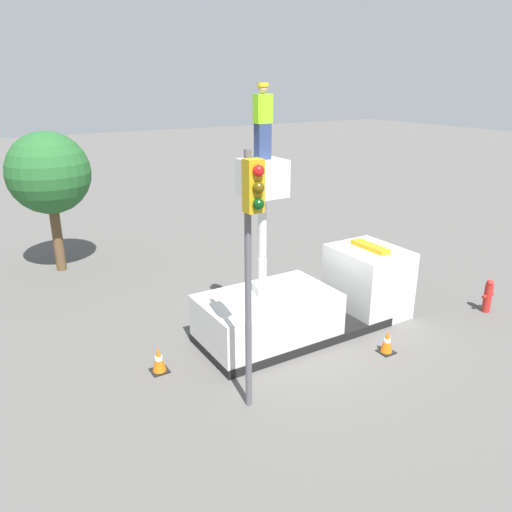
% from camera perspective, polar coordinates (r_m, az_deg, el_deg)
% --- Properties ---
extents(ground_plane, '(120.00, 120.00, 0.00)m').
position_cam_1_polar(ground_plane, '(14.39, 4.35, -8.78)').
color(ground_plane, '#565451').
extents(bucket_truck, '(6.36, 2.26, 5.00)m').
position_cam_1_polar(bucket_truck, '(14.25, 6.07, -5.09)').
color(bucket_truck, black).
rests_on(bucket_truck, ground).
extents(worker, '(0.40, 0.26, 1.75)m').
position_cam_1_polar(worker, '(12.11, 0.78, 15.11)').
color(worker, navy).
rests_on(worker, bucket_truck).
extents(traffic_light_pole, '(0.34, 0.57, 5.59)m').
position_cam_1_polar(traffic_light_pole, '(9.66, -0.52, 2.31)').
color(traffic_light_pole, '#515156').
rests_on(traffic_light_pole, ground).
extents(fire_hydrant, '(0.48, 0.24, 1.06)m').
position_cam_1_polar(fire_hydrant, '(16.96, 24.98, -4.17)').
color(fire_hydrant, '#B2231E').
rests_on(fire_hydrant, ground).
extents(traffic_cone_rear, '(0.43, 0.43, 0.67)m').
position_cam_1_polar(traffic_cone_rear, '(12.71, -11.05, -11.58)').
color(traffic_cone_rear, black).
rests_on(traffic_cone_rear, ground).
extents(traffic_cone_curbside, '(0.40, 0.40, 0.65)m').
position_cam_1_polar(traffic_cone_curbside, '(13.71, 14.75, -9.48)').
color(traffic_cone_curbside, black).
rests_on(traffic_cone_curbside, ground).
extents(tree_left_bg, '(2.92, 2.92, 5.14)m').
position_cam_1_polar(tree_left_bg, '(19.40, -22.61, 8.67)').
color(tree_left_bg, brown).
rests_on(tree_left_bg, ground).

